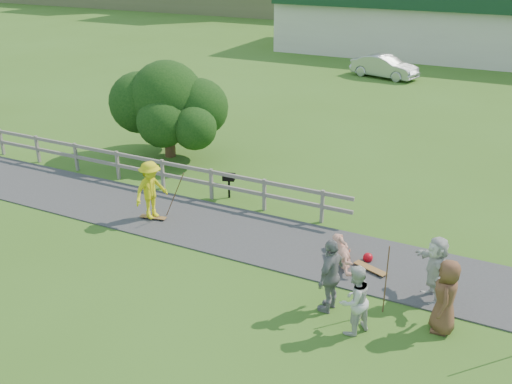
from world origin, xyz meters
TOP-DOWN VIEW (x-y plane):
  - ground at (0.00, 0.00)m, footprint 260.00×260.00m
  - path at (0.00, 1.50)m, footprint 34.00×3.00m
  - fence at (-4.62, 3.30)m, footprint 15.05×0.10m
  - strip_mall at (4.00, 34.94)m, footprint 32.50×10.75m
  - skater_rider at (-2.85, 1.09)m, footprint 0.98×1.35m
  - skater_fallen at (3.39, 1.23)m, footprint 1.80×1.19m
  - spectator_a at (4.54, -1.55)m, footprint 0.96×1.03m
  - spectator_b at (3.78, -0.97)m, footprint 0.60×1.16m
  - spectator_c at (6.34, -0.59)m, footprint 0.68×0.94m
  - spectator_d at (5.90, 0.55)m, footprint 1.25×1.64m
  - car_silver at (-1.65, 24.58)m, footprint 4.55×2.50m
  - tree at (-5.68, 6.22)m, footprint 4.72×4.72m
  - bbq at (-1.51, 3.66)m, footprint 0.47×0.41m
  - longboard_rider at (-2.85, 1.09)m, footprint 0.88×0.37m
  - longboard_fallen at (4.19, 1.13)m, footprint 0.98×0.55m
  - helmet at (3.99, 1.58)m, footprint 0.28×0.28m
  - pole_rider at (-2.25, 1.49)m, footprint 0.03×0.03m
  - pole_spec_left at (4.97, -0.51)m, footprint 0.03×0.03m

SIDE VIEW (x-z plane):
  - ground at x=0.00m, z-range 0.00..0.00m
  - path at x=0.00m, z-range 0.00..0.04m
  - longboard_rider at x=-2.85m, z-range 0.00..0.09m
  - longboard_fallen at x=4.19m, z-range 0.00..0.11m
  - helmet at x=3.99m, z-range 0.00..0.28m
  - skater_fallen at x=3.39m, z-range 0.00..0.65m
  - bbq at x=-1.51m, z-range 0.00..0.87m
  - car_silver at x=-1.65m, z-range 0.00..1.42m
  - fence at x=-4.62m, z-range 0.17..1.27m
  - spectator_a at x=4.54m, z-range 0.00..1.69m
  - spectator_d at x=5.90m, z-range 0.00..1.73m
  - pole_spec_left at x=4.97m, z-range 0.00..1.80m
  - spectator_c at x=6.34m, z-range 0.00..1.80m
  - pole_rider at x=-2.25m, z-range 0.00..1.80m
  - skater_rider at x=-2.85m, z-range 0.00..1.87m
  - spectator_b at x=3.78m, z-range 0.00..1.89m
  - tree at x=-5.68m, z-range 0.00..3.53m
  - strip_mall at x=4.00m, z-range 0.03..5.13m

